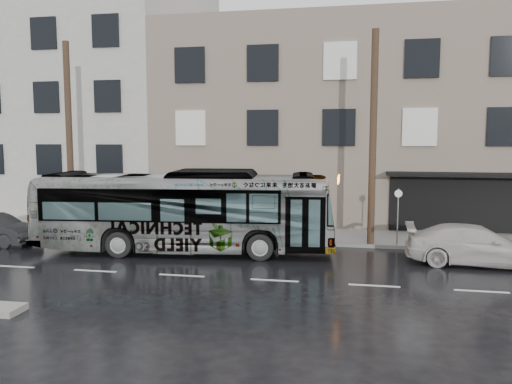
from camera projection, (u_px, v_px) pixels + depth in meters
ground at (203, 258)px, 19.43m from camera, size 120.00×120.00×0.00m
sidewalk at (232, 233)px, 24.21m from camera, size 90.00×3.60×0.15m
building_taupe at (341, 125)px, 30.34m from camera, size 20.00×12.00×11.00m
building_grey at (18, 92)px, 35.78m from camera, size 26.00×15.00×16.00m
utility_pole_front at (373, 139)px, 20.96m from camera, size 0.30×0.30×9.00m
utility_pole_rear at (69, 139)px, 23.55m from camera, size 0.30×0.30×9.00m
sign_post at (398, 217)px, 21.11m from camera, size 0.06×0.06×2.40m
bus at (185, 211)px, 20.42m from camera, size 12.36×4.06×3.38m
white_sedan at (476, 245)px, 18.45m from camera, size 5.13×2.34×1.46m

